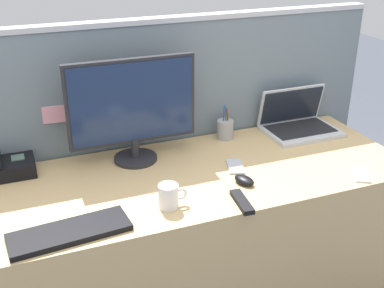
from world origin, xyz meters
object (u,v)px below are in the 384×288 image
(cell_phone_silver_slab, at_px, (235,166))
(computer_mouse_right_hand, at_px, (244,180))
(tv_remote, at_px, (242,202))
(coffee_mug, at_px, (169,196))
(desk_phone, at_px, (12,166))
(keyboard_main, at_px, (70,232))
(cell_phone_white_slab, at_px, (362,174))
(desktop_monitor, at_px, (132,106))
(pen_cup, at_px, (225,129))
(laptop, at_px, (297,121))

(cell_phone_silver_slab, bearing_deg, computer_mouse_right_hand, -84.00)
(tv_remote, distance_m, coffee_mug, 0.29)
(desk_phone, distance_m, coffee_mug, 0.75)
(desk_phone, relative_size, computer_mouse_right_hand, 1.81)
(keyboard_main, bearing_deg, cell_phone_white_slab, -5.79)
(tv_remote, bearing_deg, cell_phone_white_slab, 8.22)
(computer_mouse_right_hand, relative_size, cell_phone_white_slab, 0.70)
(computer_mouse_right_hand, height_order, cell_phone_silver_slab, computer_mouse_right_hand)
(keyboard_main, xyz_separation_m, cell_phone_white_slab, (1.26, -0.02, -0.01))
(desktop_monitor, distance_m, cell_phone_silver_slab, 0.53)
(tv_remote, bearing_deg, keyboard_main, -177.22)
(computer_mouse_right_hand, xyz_separation_m, pen_cup, (0.12, 0.46, 0.03))
(laptop, height_order, pen_cup, laptop)
(pen_cup, xyz_separation_m, tv_remote, (-0.21, -0.60, -0.04))
(computer_mouse_right_hand, bearing_deg, laptop, 20.49)
(keyboard_main, height_order, pen_cup, pen_cup)
(keyboard_main, bearing_deg, cell_phone_silver_slab, 12.98)
(desktop_monitor, distance_m, tv_remote, 0.66)
(cell_phone_silver_slab, bearing_deg, laptop, 45.93)
(keyboard_main, height_order, cell_phone_silver_slab, keyboard_main)
(tv_remote, relative_size, coffee_mug, 1.46)
(computer_mouse_right_hand, xyz_separation_m, cell_phone_silver_slab, (0.03, 0.15, -0.01))
(laptop, bearing_deg, cell_phone_white_slab, -91.13)
(keyboard_main, height_order, computer_mouse_right_hand, computer_mouse_right_hand)
(keyboard_main, relative_size, cell_phone_silver_slab, 3.08)
(cell_phone_silver_slab, height_order, cell_phone_white_slab, same)
(desk_phone, xyz_separation_m, cell_phone_white_slab, (1.42, -0.57, -0.03))
(desktop_monitor, distance_m, laptop, 0.92)
(desk_phone, distance_m, pen_cup, 1.03)
(cell_phone_silver_slab, xyz_separation_m, coffee_mug, (-0.39, -0.21, 0.04))
(cell_phone_silver_slab, distance_m, coffee_mug, 0.44)
(keyboard_main, height_order, cell_phone_white_slab, keyboard_main)
(laptop, relative_size, coffee_mug, 3.19)
(cell_phone_white_slab, bearing_deg, pen_cup, 155.94)
(laptop, xyz_separation_m, desk_phone, (-1.43, 0.04, -0.01))
(pen_cup, xyz_separation_m, coffee_mug, (-0.48, -0.52, -0.00))
(laptop, bearing_deg, cell_phone_silver_slab, -151.59)
(laptop, xyz_separation_m, cell_phone_white_slab, (-0.01, -0.54, -0.05))
(desktop_monitor, bearing_deg, cell_phone_silver_slab, -31.89)
(laptop, bearing_deg, tv_remote, -137.43)
(pen_cup, height_order, cell_phone_white_slab, pen_cup)
(desktop_monitor, bearing_deg, computer_mouse_right_hand, -46.89)
(pen_cup, relative_size, tv_remote, 1.05)
(laptop, bearing_deg, pen_cup, 173.60)
(computer_mouse_right_hand, relative_size, tv_remote, 0.59)
(desk_phone, relative_size, keyboard_main, 0.43)
(desktop_monitor, relative_size, laptop, 1.57)
(coffee_mug, bearing_deg, cell_phone_white_slab, -4.12)
(desk_phone, distance_m, cell_phone_white_slab, 1.53)
(keyboard_main, xyz_separation_m, cell_phone_silver_slab, (0.78, 0.25, -0.01))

